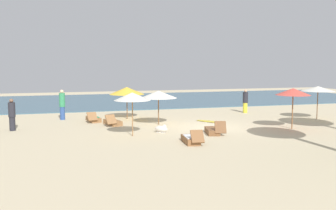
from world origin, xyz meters
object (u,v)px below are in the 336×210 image
object	(u,v)px
person_2	(245,101)
dog	(162,129)
umbrella_1	(318,89)
lounger_3	(213,131)
person_0	(12,115)
umbrella_0	(132,97)
lounger_1	(93,119)
umbrella_4	(293,92)
surfboard	(210,121)
person_1	(62,105)
lounger_0	(191,139)
lounger_2	(113,122)
umbrella_2	(127,91)
umbrella_3	(158,94)

from	to	relation	value
person_2	dog	world-z (taller)	person_2
umbrella_1	lounger_3	size ratio (longest dim) A/B	1.26
person_0	lounger_3	bearing A→B (deg)	-21.16
umbrella_0	lounger_1	bearing A→B (deg)	105.04
umbrella_4	surfboard	size ratio (longest dim) A/B	1.23
lounger_1	person_1	size ratio (longest dim) A/B	0.91
umbrella_0	dog	distance (m)	2.52
lounger_1	person_2	distance (m)	11.31
umbrella_4	lounger_1	world-z (taller)	umbrella_4
lounger_0	lounger_2	size ratio (longest dim) A/B	0.97
umbrella_2	lounger_3	xyz separation A→B (m)	(3.34, -6.59, -1.70)
person_0	person_2	world-z (taller)	person_0
dog	surfboard	xyz separation A→B (m)	(3.87, 2.68, -0.16)
umbrella_1	surfboard	distance (m)	7.56
person_0	dog	xyz separation A→B (m)	(7.66, -2.79, -0.68)
umbrella_4	dog	world-z (taller)	umbrella_4
surfboard	lounger_0	bearing A→B (deg)	-120.11
lounger_3	umbrella_4	bearing A→B (deg)	2.21
umbrella_1	lounger_0	distance (m)	11.75
lounger_1	person_2	xyz separation A→B (m)	(11.23, 1.18, 0.69)
lounger_2	person_2	bearing A→B (deg)	15.61
surfboard	dog	bearing A→B (deg)	-145.31
umbrella_3	dog	xyz separation A→B (m)	(-0.52, -2.60, -1.62)
umbrella_2	surfboard	bearing A→B (deg)	-30.37
umbrella_2	lounger_0	distance (m)	8.73
umbrella_2	umbrella_4	world-z (taller)	umbrella_4
umbrella_0	lounger_0	distance (m)	3.78
umbrella_3	umbrella_4	world-z (taller)	umbrella_4
umbrella_3	person_1	world-z (taller)	umbrella_3
lounger_0	surfboard	size ratio (longest dim) A/B	0.93
umbrella_0	lounger_3	xyz separation A→B (m)	(4.13, -0.57, -1.83)
lounger_3	surfboard	distance (m)	4.06
umbrella_0	lounger_1	xyz separation A→B (m)	(-1.47, 5.46, -1.83)
umbrella_0	person_2	bearing A→B (deg)	34.26
umbrella_0	umbrella_1	xyz separation A→B (m)	(12.80, 2.45, -0.01)
person_1	surfboard	world-z (taller)	person_1
umbrella_0	person_2	distance (m)	11.86
umbrella_0	umbrella_2	world-z (taller)	umbrella_0
umbrella_3	lounger_2	distance (m)	3.20
lounger_0	lounger_1	bearing A→B (deg)	115.34
umbrella_1	surfboard	size ratio (longest dim) A/B	1.16
dog	umbrella_2	bearing A→B (deg)	99.12
umbrella_1	person_1	xyz separation A→B (m)	(-16.12, 4.37, -1.00)
lounger_2	lounger_3	size ratio (longest dim) A/B	1.04
lounger_3	dog	xyz separation A→B (m)	(-2.46, 1.13, 0.03)
umbrella_0	umbrella_2	size ratio (longest dim) A/B	0.96
umbrella_4	lounger_2	bearing A→B (deg)	156.26
lounger_2	umbrella_4	bearing A→B (deg)	-23.74
lounger_3	umbrella_3	bearing A→B (deg)	117.58
umbrella_1	umbrella_2	bearing A→B (deg)	163.42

